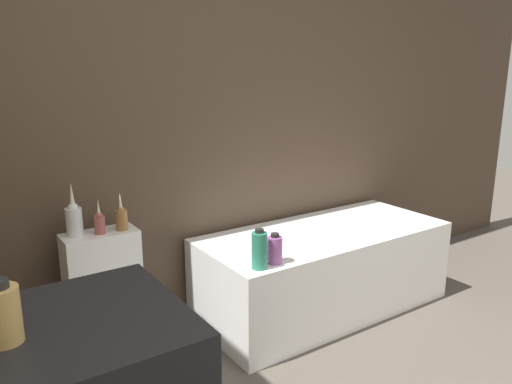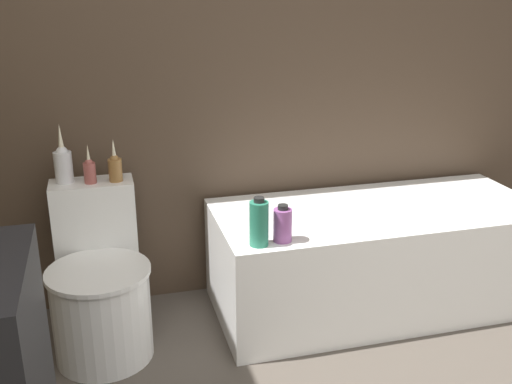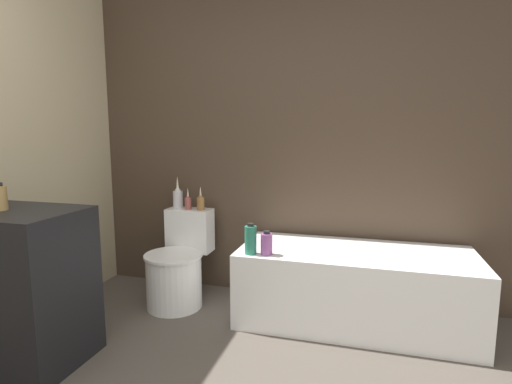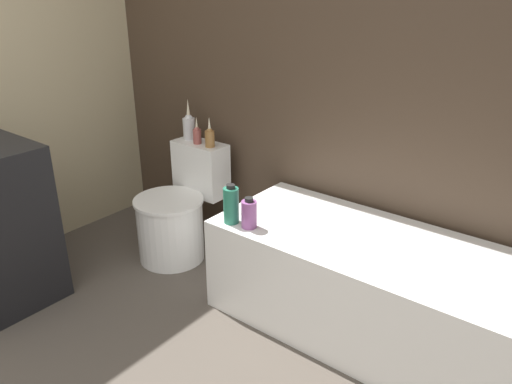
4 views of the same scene
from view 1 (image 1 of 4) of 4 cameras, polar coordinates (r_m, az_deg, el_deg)
The scene contains 9 objects.
wall_back_tiled at distance 2.93m, azimuth -7.34°, elevation 9.80°, with size 6.40×0.06×2.60m.
bathtub at distance 3.24m, azimuth 7.70°, elevation -8.70°, with size 1.60×0.69×0.52m.
toilet at distance 2.58m, azimuth -15.23°, elevation -14.79°, with size 0.44×0.61×0.71m.
soap_bottle_glass at distance 1.30m, azimuth -26.98°, elevation -12.34°, with size 0.08×0.08×0.16m.
vase_gold at distance 2.58m, azimuth -20.10°, elevation -2.80°, with size 0.08×0.08×0.27m.
vase_silver at distance 2.58m, azimuth -17.45°, elevation -3.29°, with size 0.05×0.05×0.18m.
vase_bronze at distance 2.61m, azimuth -15.14°, elevation -2.80°, with size 0.06×0.06×0.19m.
shampoo_bottle_tall at distance 2.52m, azimuth 0.39°, elevation -6.65°, with size 0.08×0.08×0.21m.
shampoo_bottle_short at distance 2.60m, azimuth 2.17°, elevation -6.58°, with size 0.08×0.08×0.16m.
Camera 1 is at (-1.32, -0.32, 1.52)m, focal length 35.00 mm.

